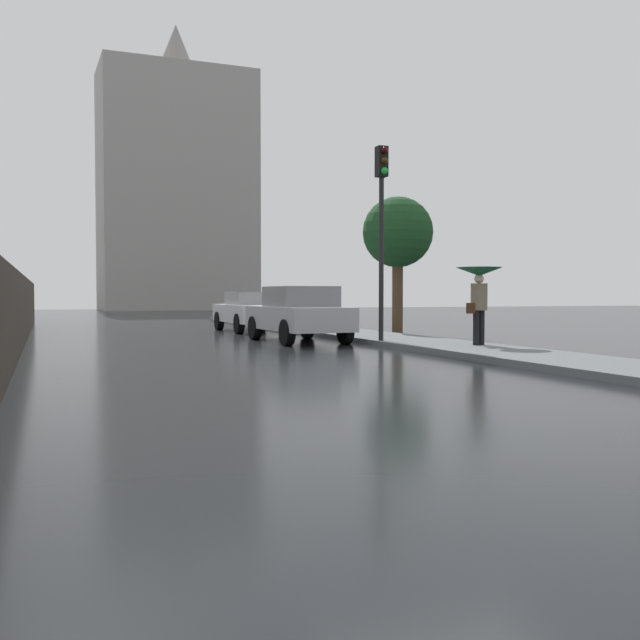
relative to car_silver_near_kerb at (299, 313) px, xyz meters
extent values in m
plane|color=black|center=(-2.73, -12.80, -0.78)|extent=(120.00, 120.00, 0.00)
cube|color=#B2B5BA|center=(0.00, 0.05, -0.13)|extent=(1.89, 4.13, 0.63)
cube|color=gray|center=(0.00, -0.14, 0.46)|extent=(1.61, 2.01, 0.54)
cylinder|color=black|center=(-0.85, 1.36, -0.44)|extent=(0.24, 0.68, 0.67)
cylinder|color=black|center=(0.76, 1.42, -0.44)|extent=(0.24, 0.68, 0.67)
cylinder|color=black|center=(-0.76, -1.32, -0.44)|extent=(0.24, 0.68, 0.67)
cylinder|color=black|center=(0.85, -1.27, -0.44)|extent=(0.24, 0.68, 0.67)
cube|color=silver|center=(0.24, 5.88, -0.14)|extent=(1.76, 4.21, 0.61)
cube|color=gray|center=(0.25, 5.58, 0.38)|extent=(1.52, 2.02, 0.44)
cylinder|color=black|center=(-0.56, 7.25, -0.44)|extent=(0.23, 0.67, 0.67)
cylinder|color=black|center=(1.01, 7.27, -0.44)|extent=(0.23, 0.67, 0.67)
cylinder|color=black|center=(-0.52, 4.49, -0.44)|extent=(0.23, 0.67, 0.67)
cylinder|color=black|center=(1.04, 4.51, -0.44)|extent=(0.23, 0.67, 0.67)
cylinder|color=black|center=(2.89, -4.46, -0.24)|extent=(0.14, 0.14, 0.79)
cylinder|color=black|center=(2.72, -4.50, -0.24)|extent=(0.14, 0.14, 0.79)
cylinder|color=#726651|center=(2.81, -4.48, 0.46)|extent=(0.38, 0.38, 0.61)
sphere|color=beige|center=(2.81, -4.48, 0.87)|extent=(0.21, 0.21, 0.21)
cube|color=#3F2314|center=(2.55, -4.55, 0.20)|extent=(0.22, 0.15, 0.24)
cylinder|color=#4C4C51|center=(2.81, -4.48, 0.76)|extent=(0.02, 0.02, 0.73)
cone|color=#144C2D|center=(2.81, -4.48, 1.03)|extent=(1.04, 1.04, 0.20)
cylinder|color=black|center=(1.39, -2.28, 1.39)|extent=(0.12, 0.12, 4.06)
cube|color=black|center=(1.39, -2.28, 3.80)|extent=(0.26, 0.26, 0.75)
sphere|color=#360503|center=(1.39, -2.45, 4.05)|extent=(0.17, 0.17, 0.17)
sphere|color=#392405|center=(1.39, -2.45, 3.80)|extent=(0.17, 0.17, 0.17)
sphere|color=green|center=(1.39, -2.45, 3.55)|extent=(0.17, 0.17, 0.17)
cylinder|color=#4C3823|center=(4.30, 2.59, 0.48)|extent=(0.35, 0.35, 2.52)
sphere|color=#19421E|center=(4.30, 2.59, 2.54)|extent=(2.29, 2.29, 2.29)
cube|color=#9E9993|center=(3.98, 43.10, 9.18)|extent=(12.74, 7.36, 19.91)
cone|color=gray|center=(3.98, 43.10, 21.09)|extent=(3.13, 3.13, 3.91)
camera|label=1|loc=(-6.41, -18.69, 0.51)|focal=40.87mm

